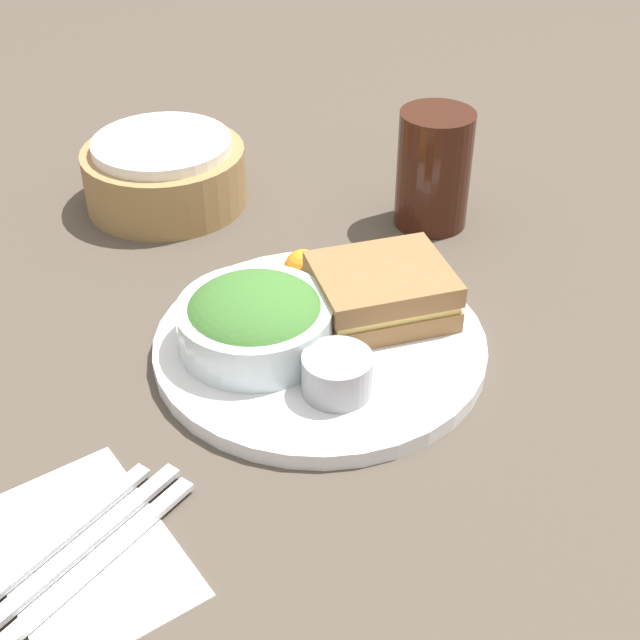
{
  "coord_description": "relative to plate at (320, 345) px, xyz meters",
  "views": [
    {
      "loc": [
        -0.36,
        -0.51,
        0.49
      ],
      "look_at": [
        0.0,
        0.0,
        0.04
      ],
      "focal_mm": 50.0,
      "sensor_mm": 36.0,
      "label": 1
    }
  ],
  "objects": [
    {
      "name": "napkin",
      "position": [
        -0.26,
        -0.09,
        -0.01
      ],
      "size": [
        0.11,
        0.17,
        0.0
      ],
      "primitive_type": "cube",
      "color": "white",
      "rests_on": "ground_plane"
    },
    {
      "name": "fork",
      "position": [
        -0.26,
        -0.11,
        -0.0
      ],
      "size": [
        0.17,
        0.07,
        0.01
      ],
      "primitive_type": "cube",
      "rotation": [
        0.0,
        0.0,
        3.47
      ],
      "color": "silver",
      "rests_on": "napkin"
    },
    {
      "name": "dressing_cup",
      "position": [
        -0.03,
        -0.07,
        0.02
      ],
      "size": [
        0.06,
        0.06,
        0.03
      ],
      "primitive_type": "cylinder",
      "color": "#99999E",
      "rests_on": "plate"
    },
    {
      "name": "spoon",
      "position": [
        -0.27,
        -0.07,
        -0.0
      ],
      "size": [
        0.15,
        0.06,
        0.01
      ],
      "primitive_type": "cube",
      "rotation": [
        0.0,
        0.0,
        3.47
      ],
      "color": "silver",
      "rests_on": "napkin"
    },
    {
      "name": "ground_plane",
      "position": [
        0.0,
        0.0,
        -0.01
      ],
      "size": [
        4.0,
        4.0,
        0.0
      ],
      "primitive_type": "plane",
      "color": "#4C4238"
    },
    {
      "name": "bread_basket",
      "position": [
        0.02,
        0.33,
        0.03
      ],
      "size": [
        0.18,
        0.18,
        0.08
      ],
      "color": "#997547",
      "rests_on": "ground_plane"
    },
    {
      "name": "plate",
      "position": [
        0.0,
        0.0,
        0.0
      ],
      "size": [
        0.3,
        0.3,
        0.02
      ],
      "primitive_type": "cylinder",
      "color": "silver",
      "rests_on": "ground_plane"
    },
    {
      "name": "sandwich",
      "position": [
        0.07,
        0.0,
        0.03
      ],
      "size": [
        0.15,
        0.13,
        0.05
      ],
      "color": "olive",
      "rests_on": "plate"
    },
    {
      "name": "knife",
      "position": [
        -0.26,
        -0.09,
        -0.0
      ],
      "size": [
        0.18,
        0.07,
        0.01
      ],
      "primitive_type": "cube",
      "rotation": [
        0.0,
        0.0,
        3.47
      ],
      "color": "silver",
      "rests_on": "napkin"
    },
    {
      "name": "orange_wedge",
      "position": [
        0.04,
        0.08,
        0.03
      ],
      "size": [
        0.04,
        0.04,
        0.04
      ],
      "primitive_type": "sphere",
      "color": "orange",
      "rests_on": "plate"
    },
    {
      "name": "salad_bowl",
      "position": [
        -0.05,
        0.03,
        0.03
      ],
      "size": [
        0.14,
        0.14,
        0.06
      ],
      "color": "silver",
      "rests_on": "plate"
    },
    {
      "name": "drink_glass",
      "position": [
        0.23,
        0.12,
        0.06
      ],
      "size": [
        0.08,
        0.08,
        0.13
      ],
      "primitive_type": "cylinder",
      "color": "#38190F",
      "rests_on": "ground_plane"
    }
  ]
}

